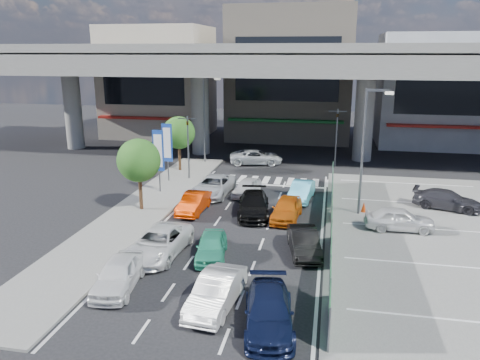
% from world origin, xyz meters
% --- Properties ---
extents(ground, '(120.00, 120.00, 0.00)m').
position_xyz_m(ground, '(0.00, 0.00, 0.00)').
color(ground, black).
rests_on(ground, ground).
extents(parking_lot, '(12.00, 28.00, 0.06)m').
position_xyz_m(parking_lot, '(11.00, 2.00, 0.03)').
color(parking_lot, '#626260').
rests_on(parking_lot, ground).
extents(sidewalk_left, '(4.00, 30.00, 0.12)m').
position_xyz_m(sidewalk_left, '(-7.00, 4.00, 0.06)').
color(sidewalk_left, '#626260').
rests_on(sidewalk_left, ground).
extents(fence_run, '(0.16, 22.00, 1.80)m').
position_xyz_m(fence_run, '(5.30, 1.00, 0.90)').
color(fence_run, '#1E5831').
rests_on(fence_run, ground).
extents(expressway, '(64.00, 14.00, 10.75)m').
position_xyz_m(expressway, '(0.00, 22.00, 8.76)').
color(expressway, slate).
rests_on(expressway, ground).
extents(building_west, '(12.00, 10.90, 13.00)m').
position_xyz_m(building_west, '(-16.00, 31.97, 6.49)').
color(building_west, '#A49784').
rests_on(building_west, ground).
extents(building_center, '(14.00, 10.90, 15.00)m').
position_xyz_m(building_center, '(0.00, 32.97, 7.49)').
color(building_center, gray).
rests_on(building_center, ground).
extents(building_east, '(12.00, 10.90, 12.00)m').
position_xyz_m(building_east, '(16.00, 31.97, 5.99)').
color(building_east, gray).
rests_on(building_east, ground).
extents(traffic_light_left, '(1.60, 1.24, 5.20)m').
position_xyz_m(traffic_light_left, '(-6.20, 12.00, 3.94)').
color(traffic_light_left, '#595B60').
rests_on(traffic_light_left, ground).
extents(traffic_light_right, '(1.60, 1.24, 5.20)m').
position_xyz_m(traffic_light_right, '(5.50, 19.00, 3.94)').
color(traffic_light_right, '#595B60').
rests_on(traffic_light_right, ground).
extents(street_lamp_right, '(1.65, 0.22, 8.00)m').
position_xyz_m(street_lamp_right, '(7.17, 6.00, 4.77)').
color(street_lamp_right, '#595B60').
rests_on(street_lamp_right, ground).
extents(street_lamp_left, '(1.65, 0.22, 8.00)m').
position_xyz_m(street_lamp_left, '(-6.33, 18.00, 4.77)').
color(street_lamp_left, '#595B60').
rests_on(street_lamp_left, ground).
extents(signboard_near, '(0.80, 0.14, 4.70)m').
position_xyz_m(signboard_near, '(-7.20, 7.99, 3.06)').
color(signboard_near, '#595B60').
rests_on(signboard_near, ground).
extents(signboard_far, '(0.80, 0.14, 4.70)m').
position_xyz_m(signboard_far, '(-7.60, 10.99, 3.06)').
color(signboard_far, '#595B60').
rests_on(signboard_far, ground).
extents(tree_near, '(2.80, 2.80, 4.80)m').
position_xyz_m(tree_near, '(-7.00, 4.00, 3.39)').
color(tree_near, '#382314').
rests_on(tree_near, ground).
extents(tree_far, '(2.80, 2.80, 4.80)m').
position_xyz_m(tree_far, '(-7.80, 14.50, 3.39)').
color(tree_far, '#382314').
rests_on(tree_far, ground).
extents(van_white_back_left, '(2.11, 4.22, 1.38)m').
position_xyz_m(van_white_back_left, '(-3.87, -6.05, 0.69)').
color(van_white_back_left, white).
rests_on(van_white_back_left, ground).
extents(hatch_white_back_mid, '(1.88, 4.32, 1.38)m').
position_xyz_m(hatch_white_back_mid, '(0.75, -6.74, 0.69)').
color(hatch_white_back_mid, silver).
rests_on(hatch_white_back_mid, ground).
extents(minivan_navy_back, '(2.51, 4.74, 1.31)m').
position_xyz_m(minivan_navy_back, '(3.05, -7.76, 0.65)').
color(minivan_navy_back, black).
rests_on(minivan_navy_back, ground).
extents(sedan_white_mid_left, '(2.57, 5.09, 1.38)m').
position_xyz_m(sedan_white_mid_left, '(-3.35, -2.41, 0.69)').
color(sedan_white_mid_left, silver).
rests_on(sedan_white_mid_left, ground).
extents(taxi_teal_mid, '(2.05, 3.86, 1.25)m').
position_xyz_m(taxi_teal_mid, '(-0.63, -2.19, 0.63)').
color(taxi_teal_mid, teal).
rests_on(taxi_teal_mid, ground).
extents(hatch_black_mid_right, '(2.16, 4.16, 1.31)m').
position_xyz_m(hatch_black_mid_right, '(3.93, -0.77, 0.65)').
color(hatch_black_mid_right, black).
rests_on(hatch_black_mid_right, ground).
extents(taxi_orange_left, '(1.48, 3.91, 1.27)m').
position_xyz_m(taxi_orange_left, '(-3.51, 4.38, 0.64)').
color(taxi_orange_left, '#C12B00').
rests_on(taxi_orange_left, ground).
extents(sedan_black_mid, '(2.62, 4.99, 1.38)m').
position_xyz_m(sedan_black_mid, '(0.39, 4.57, 0.69)').
color(sedan_black_mid, black).
rests_on(sedan_black_mid, ground).
extents(taxi_orange_right, '(1.88, 4.14, 1.38)m').
position_xyz_m(taxi_orange_right, '(2.54, 4.16, 0.69)').
color(taxi_orange_right, '#C4570D').
rests_on(taxi_orange_right, ground).
extents(wagon_silver_front_left, '(2.57, 5.09, 1.38)m').
position_xyz_m(wagon_silver_front_left, '(-3.17, 8.27, 0.69)').
color(wagon_silver_front_left, '#BABEC2').
rests_on(wagon_silver_front_left, ground).
extents(sedan_white_front_mid, '(1.94, 3.74, 1.22)m').
position_xyz_m(sedan_white_front_mid, '(-0.79, 8.65, 0.61)').
color(sedan_white_front_mid, silver).
rests_on(sedan_white_front_mid, ground).
extents(kei_truck_front_right, '(1.80, 4.07, 1.30)m').
position_xyz_m(kei_truck_front_right, '(3.18, 8.34, 0.65)').
color(kei_truck_front_right, '#4FB6DB').
rests_on(kei_truck_front_right, ground).
extents(crossing_wagon_silver, '(5.16, 3.06, 1.34)m').
position_xyz_m(crossing_wagon_silver, '(-1.68, 18.39, 0.67)').
color(crossing_wagon_silver, '#B9BEC2').
rests_on(crossing_wagon_silver, ground).
extents(parked_sedan_white, '(3.97, 1.68, 1.34)m').
position_xyz_m(parked_sedan_white, '(9.17, 3.53, 0.73)').
color(parked_sedan_white, silver).
rests_on(parked_sedan_white, parking_lot).
extents(parked_sedan_dgrey, '(4.63, 2.96, 1.25)m').
position_xyz_m(parked_sedan_dgrey, '(12.77, 8.09, 0.68)').
color(parked_sedan_dgrey, '#312F35').
rests_on(parked_sedan_dgrey, parking_lot).
extents(traffic_cone, '(0.40, 0.40, 0.67)m').
position_xyz_m(traffic_cone, '(7.34, 6.39, 0.39)').
color(traffic_cone, '#CA3A0B').
rests_on(traffic_cone, parking_lot).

